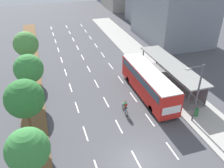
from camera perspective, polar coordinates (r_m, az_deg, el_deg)
The scene contains 16 objects.
ground_plane at distance 21.43m, azimuth 6.18°, elevation -18.20°, with size 140.00×140.00×0.00m, color #4C4C51.
median_strip at distance 36.50m, azimuth -18.89°, elevation 2.60°, with size 2.60×52.00×0.12m, color brown.
sidewalk_right at distance 39.66m, azimuth 7.16°, elevation 6.30°, with size 4.50×52.00×0.15m, color #ADAAA3.
lane_divider_left at distance 35.49m, azimuth -11.16°, elevation 2.83°, with size 0.14×48.54×0.01m.
lane_divider_center at distance 35.95m, azimuth -5.64°, elevation 3.65°, with size 0.14×48.54×0.01m.
lane_divider_right at distance 36.73m, azimuth -0.30°, elevation 4.41°, with size 0.14×48.54×0.01m.
bus_shelter at distance 31.95m, azimuth 14.35°, elevation 2.97°, with size 2.90×12.91×2.86m.
bus at distance 28.65m, azimuth 8.70°, elevation 0.77°, with size 2.54×11.29×3.37m.
cyclist at distance 25.93m, azimuth 3.21°, elevation -5.70°, with size 0.46×1.82×1.71m.
median_tree_nearest at distance 16.85m, azimuth -19.70°, elevation -14.76°, with size 2.95×2.95×5.92m.
median_tree_second at distance 22.38m, azimuth -20.38°, elevation -3.35°, with size 3.56×3.56×5.97m.
median_tree_third at distance 28.42m, azimuth -19.50°, elevation 3.48°, with size 3.35×3.35×5.59m.
median_tree_fourth at distance 34.46m, azimuth -20.09°, elevation 9.04°, with size 3.37×3.37×6.18m.
streetlight at distance 24.39m, azimuth 19.80°, elevation -1.47°, with size 1.91×0.24×6.50m.
trash_bin at distance 27.14m, azimuth 19.60°, elevation -6.41°, with size 0.52×0.52×0.85m, color #286B38.
building_near_right at distance 47.76m, azimuth 14.77°, elevation 18.74°, with size 10.87×14.65×14.54m, color gray.
Camera 1 is at (-6.39, -12.81, 15.95)m, focal length 37.84 mm.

